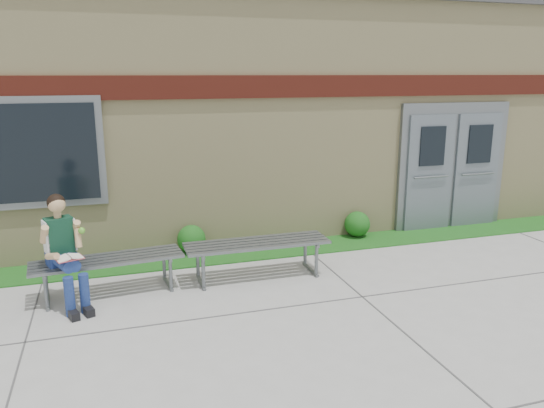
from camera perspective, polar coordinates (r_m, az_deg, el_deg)
name	(u,v)px	position (r m, az deg, el deg)	size (l,w,h in m)	color
ground	(304,325)	(6.25, 3.41, -12.82)	(80.00, 80.00, 0.00)	#9E9E99
grass_strip	(246,253)	(8.53, -2.78, -5.26)	(16.00, 0.80, 0.02)	#175115
school_building	(204,108)	(11.40, -7.28, 10.24)	(16.20, 6.22, 4.20)	beige
bench_left	(108,266)	(7.20, -17.20, -6.44)	(1.94, 0.71, 0.49)	slate
bench_right	(257,250)	(7.44, -1.60, -4.95)	(2.01, 0.56, 0.52)	slate
girl	(64,249)	(6.93, -21.46, -4.49)	(0.60, 0.85, 1.39)	navy
shrub_mid	(191,239)	(8.54, -8.66, -3.74)	(0.45, 0.45, 0.45)	#175115
shrub_east	(357,224)	(9.39, 9.15, -2.14)	(0.44, 0.44, 0.44)	#175115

